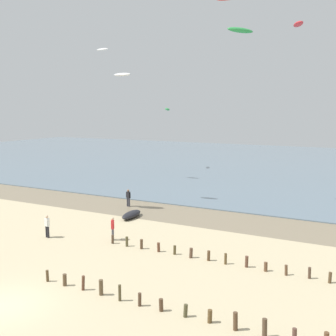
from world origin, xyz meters
The scene contains 14 objects.
ground_plane centered at (0.00, 0.00, 0.00)m, with size 160.00×160.00×0.00m, color #C6B58C.
wet_sand_strip centered at (0.00, 19.32, 0.00)m, with size 120.00×5.96×0.01m, color #84755B.
sea centered at (0.00, 57.29, 0.05)m, with size 160.00×70.00×0.10m, color slate.
groyne_near centered at (7.60, 3.06, 0.37)m, with size 14.66×0.32×0.86m.
groyne_mid centered at (7.00, 9.99, 0.32)m, with size 15.89×0.37×0.72m.
person_nearest_camera centered at (-5.48, 19.73, 0.92)m, with size 0.57×0.27×1.71m.
person_mid_beach centered at (-5.65, 8.86, 0.92)m, with size 0.56×0.30×1.71m.
person_left_flank centered at (-0.98, 10.60, 0.92)m, with size 0.38×0.50×1.71m.
grounded_kite centered at (-3.02, 16.38, 0.28)m, with size 2.84×1.02×0.57m, color black.
kite_aloft_4 centered at (-7.17, 21.57, 12.91)m, with size 1.87×0.60×0.30m, color white.
kite_aloft_6 centered at (7.23, 35.63, 18.95)m, with size 2.73×0.87×0.44m, color red.
kite_aloft_7 centered at (-16.31, 30.92, 17.12)m, with size 1.89×0.60×0.30m, color white.
kite_aloft_9 centered at (-13.52, 43.89, 9.47)m, with size 2.26×0.72×0.36m, color green.
kite_aloft_11 centered at (3.23, 26.85, 17.15)m, with size 3.13×1.00×0.50m, color green.
Camera 1 is at (15.41, -12.65, 9.48)m, focal length 42.74 mm.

